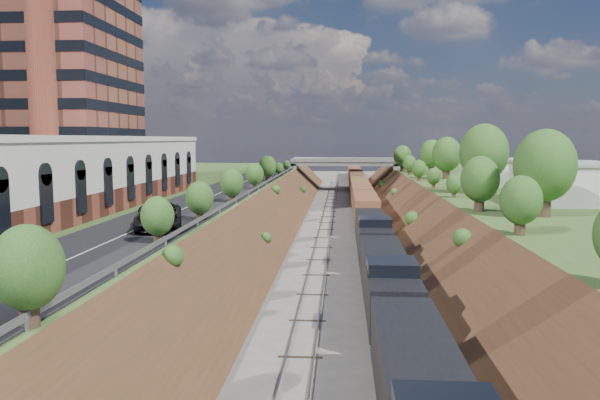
{
  "coord_description": "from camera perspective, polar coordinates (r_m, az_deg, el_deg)",
  "views": [
    {
      "loc": [
        -0.38,
        -11.77,
        11.75
      ],
      "look_at": [
        -4.38,
        42.8,
        6.0
      ],
      "focal_mm": 35.0,
      "sensor_mm": 36.0,
      "label": 1
    }
  ],
  "objects": [
    {
      "name": "freight_train",
      "position": [
        107.37,
        5.77,
        1.08
      ],
      "size": [
        3.01,
        185.34,
        4.55
      ],
      "color": "black",
      "rests_on": "ground"
    },
    {
      "name": "road",
      "position": [
        73.65,
        -7.67,
        0.73
      ],
      "size": [
        8.0,
        180.0,
        0.1
      ],
      "primitive_type": "cube",
      "color": "black",
      "rests_on": "platform_left"
    },
    {
      "name": "white_building_near",
      "position": [
        68.26,
        24.67,
        1.46
      ],
      "size": [
        9.0,
        12.0,
        4.0
      ],
      "primitive_type": "cube",
      "color": "silver",
      "rests_on": "platform_right"
    },
    {
      "name": "embankment_right",
      "position": [
        73.61,
        13.06,
        -3.34
      ],
      "size": [
        10.0,
        180.0,
        10.0
      ],
      "primitive_type": "cube",
      "rotation": [
        0.0,
        0.79,
        0.0
      ],
      "color": "brown",
      "rests_on": "ground"
    },
    {
      "name": "commercial_building",
      "position": [
        57.01,
        -24.81,
        2.18
      ],
      "size": [
        14.3,
        62.3,
        7.0
      ],
      "color": "brown",
      "rests_on": "platform_left"
    },
    {
      "name": "rail_right_track",
      "position": [
        72.77,
        6.5,
        -3.26
      ],
      "size": [
        1.58,
        180.0,
        0.18
      ],
      "primitive_type": "cube",
      "color": "gray",
      "rests_on": "ground"
    },
    {
      "name": "smokestack",
      "position": [
        77.7,
        -24.07,
        15.31
      ],
      "size": [
        3.2,
        3.2,
        40.0
      ],
      "primitive_type": "cylinder",
      "color": "brown",
      "rests_on": "platform_left"
    },
    {
      "name": "tree_right_large",
      "position": [
        54.66,
        22.77,
        3.05
      ],
      "size": [
        5.25,
        5.25,
        7.61
      ],
      "color": "#473323",
      "rests_on": "platform_right"
    },
    {
      "name": "white_building_far",
      "position": [
        89.03,
        19.43,
        2.47
      ],
      "size": [
        8.0,
        10.0,
        3.6
      ],
      "primitive_type": "cube",
      "color": "silver",
      "rests_on": "platform_right"
    },
    {
      "name": "embankment_left",
      "position": [
        73.49,
        -4.17,
        -3.22
      ],
      "size": [
        10.0,
        180.0,
        10.0
      ],
      "primitive_type": "cube",
      "rotation": [
        0.0,
        0.79,
        0.0
      ],
      "color": "brown",
      "rests_on": "ground"
    },
    {
      "name": "platform_left",
      "position": [
        79.37,
        -20.11,
        -1.06
      ],
      "size": [
        44.0,
        180.0,
        5.0
      ],
      "primitive_type": "cube",
      "color": "#465D26",
      "rests_on": "ground"
    },
    {
      "name": "suv",
      "position": [
        44.41,
        -13.6,
        -1.5
      ],
      "size": [
        5.07,
        7.69,
        1.96
      ],
      "primitive_type": "imported",
      "rotation": [
        0.0,
        0.0,
        0.28
      ],
      "color": "black",
      "rests_on": "road"
    },
    {
      "name": "guardrail",
      "position": [
        72.68,
        -4.54,
        1.09
      ],
      "size": [
        0.1,
        171.0,
        0.7
      ],
      "color": "#99999E",
      "rests_on": "platform_left"
    },
    {
      "name": "overpass",
      "position": [
        133.94,
        4.36,
        3.06
      ],
      "size": [
        24.5,
        8.3,
        7.4
      ],
      "color": "gray",
      "rests_on": "ground"
    },
    {
      "name": "rail_left_track",
      "position": [
        72.74,
        2.4,
        -3.23
      ],
      "size": [
        1.58,
        180.0,
        0.18
      ],
      "primitive_type": "cube",
      "color": "gray",
      "rests_on": "ground"
    },
    {
      "name": "tree_left_crest",
      "position": [
        34.09,
        -15.44,
        -2.16
      ],
      "size": [
        2.45,
        2.45,
        3.55
      ],
      "color": "#473323",
      "rests_on": "platform_left"
    }
  ]
}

